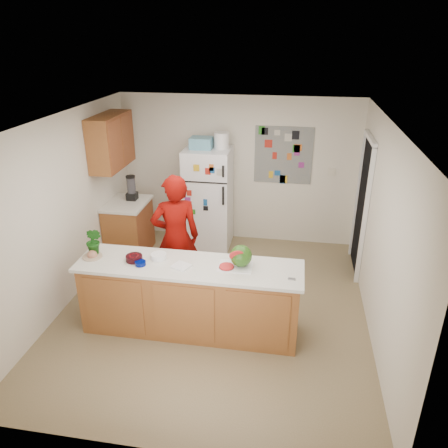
% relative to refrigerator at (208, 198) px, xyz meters
% --- Properties ---
extents(floor, '(4.00, 4.50, 0.02)m').
position_rel_refrigerator_xyz_m(floor, '(0.45, -1.88, -0.86)').
color(floor, brown).
rests_on(floor, ground).
extents(wall_back, '(4.00, 0.02, 2.50)m').
position_rel_refrigerator_xyz_m(wall_back, '(0.45, 0.38, 0.40)').
color(wall_back, beige).
rests_on(wall_back, ground).
extents(wall_left, '(0.02, 4.50, 2.50)m').
position_rel_refrigerator_xyz_m(wall_left, '(-1.56, -1.88, 0.40)').
color(wall_left, beige).
rests_on(wall_left, ground).
extents(wall_right, '(0.02, 4.50, 2.50)m').
position_rel_refrigerator_xyz_m(wall_right, '(2.46, -1.88, 0.40)').
color(wall_right, beige).
rests_on(wall_right, ground).
extents(ceiling, '(4.00, 4.50, 0.02)m').
position_rel_refrigerator_xyz_m(ceiling, '(0.45, -1.88, 1.66)').
color(ceiling, white).
rests_on(ceiling, wall_back).
extents(doorway, '(0.03, 0.85, 2.04)m').
position_rel_refrigerator_xyz_m(doorway, '(2.44, -0.43, 0.17)').
color(doorway, black).
rests_on(doorway, ground).
extents(peninsula_base, '(2.60, 0.62, 0.88)m').
position_rel_refrigerator_xyz_m(peninsula_base, '(0.25, -2.38, -0.41)').
color(peninsula_base, brown).
rests_on(peninsula_base, floor).
extents(peninsula_top, '(2.68, 0.70, 0.04)m').
position_rel_refrigerator_xyz_m(peninsula_top, '(0.25, -2.38, 0.05)').
color(peninsula_top, silver).
rests_on(peninsula_top, peninsula_base).
extents(side_counter_base, '(0.60, 0.80, 0.86)m').
position_rel_refrigerator_xyz_m(side_counter_base, '(-1.24, -0.53, -0.42)').
color(side_counter_base, brown).
rests_on(side_counter_base, floor).
extents(side_counter_top, '(0.64, 0.84, 0.04)m').
position_rel_refrigerator_xyz_m(side_counter_top, '(-1.24, -0.53, 0.03)').
color(side_counter_top, silver).
rests_on(side_counter_top, side_counter_base).
extents(upper_cabinets, '(0.35, 1.00, 0.80)m').
position_rel_refrigerator_xyz_m(upper_cabinets, '(-1.37, -0.58, 1.05)').
color(upper_cabinets, brown).
rests_on(upper_cabinets, wall_left).
extents(refrigerator, '(0.75, 0.70, 1.70)m').
position_rel_refrigerator_xyz_m(refrigerator, '(0.00, 0.00, 0.00)').
color(refrigerator, silver).
rests_on(refrigerator, floor).
extents(fridge_top_bin, '(0.35, 0.28, 0.18)m').
position_rel_refrigerator_xyz_m(fridge_top_bin, '(-0.10, 0.00, 0.94)').
color(fridge_top_bin, '#5999B2').
rests_on(fridge_top_bin, refrigerator).
extents(photo_collage, '(0.95, 0.01, 0.95)m').
position_rel_refrigerator_xyz_m(photo_collage, '(1.20, 0.36, 0.70)').
color(photo_collage, slate).
rests_on(photo_collage, wall_back).
extents(person, '(0.76, 0.64, 1.78)m').
position_rel_refrigerator_xyz_m(person, '(-0.11, -1.66, 0.04)').
color(person, '#670602').
rests_on(person, floor).
extents(blender_appliance, '(0.14, 0.14, 0.38)m').
position_rel_refrigerator_xyz_m(blender_appliance, '(-1.19, -0.39, 0.24)').
color(blender_appliance, black).
rests_on(blender_appliance, side_counter_top).
extents(cutting_board, '(0.40, 0.30, 0.01)m').
position_rel_refrigerator_xyz_m(cutting_board, '(0.80, -2.34, 0.08)').
color(cutting_board, white).
rests_on(cutting_board, peninsula_top).
extents(watermelon, '(0.26, 0.26, 0.26)m').
position_rel_refrigerator_xyz_m(watermelon, '(0.86, -2.32, 0.21)').
color(watermelon, '#26590D').
rests_on(watermelon, cutting_board).
extents(watermelon_slice, '(0.17, 0.17, 0.02)m').
position_rel_refrigerator_xyz_m(watermelon_slice, '(0.70, -2.39, 0.09)').
color(watermelon_slice, red).
rests_on(watermelon_slice, cutting_board).
extents(cherry_bowl, '(0.21, 0.21, 0.07)m').
position_rel_refrigerator_xyz_m(cherry_bowl, '(-0.42, -2.40, 0.11)').
color(cherry_bowl, black).
rests_on(cherry_bowl, peninsula_top).
extents(white_bowl, '(0.24, 0.24, 0.06)m').
position_rel_refrigerator_xyz_m(white_bowl, '(-0.15, -2.29, 0.10)').
color(white_bowl, white).
rests_on(white_bowl, peninsula_top).
extents(cobalt_bowl, '(0.14, 0.14, 0.05)m').
position_rel_refrigerator_xyz_m(cobalt_bowl, '(-0.31, -2.48, 0.10)').
color(cobalt_bowl, '#000B56').
rests_on(cobalt_bowl, peninsula_top).
extents(plate, '(0.26, 0.26, 0.02)m').
position_rel_refrigerator_xyz_m(plate, '(-0.95, -2.39, 0.08)').
color(plate, beige).
rests_on(plate, peninsula_top).
extents(paper_towel, '(0.25, 0.24, 0.02)m').
position_rel_refrigerator_xyz_m(paper_towel, '(0.18, -2.45, 0.08)').
color(paper_towel, white).
rests_on(paper_towel, peninsula_top).
extents(keys, '(0.09, 0.04, 0.01)m').
position_rel_refrigerator_xyz_m(keys, '(1.45, -2.51, 0.08)').
color(keys, gray).
rests_on(keys, peninsula_top).
extents(potted_plant, '(0.24, 0.21, 0.37)m').
position_rel_refrigerator_xyz_m(potted_plant, '(-0.94, -2.33, 0.25)').
color(potted_plant, '#123C13').
rests_on(potted_plant, peninsula_top).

